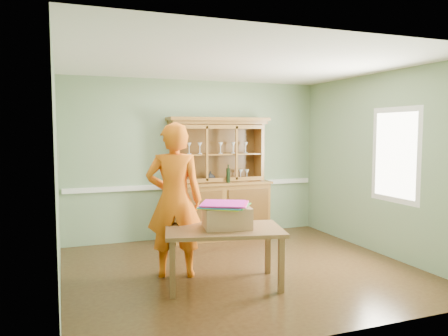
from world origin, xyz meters
name	(u,v)px	position (x,y,z in m)	size (l,w,h in m)	color
floor	(241,270)	(0.00, 0.00, 0.00)	(4.50, 4.50, 0.00)	#483017
ceiling	(242,63)	(0.00, 0.00, 2.70)	(4.50, 4.50, 0.00)	white
wall_back	(197,159)	(0.00, 2.00, 1.35)	(4.50, 4.50, 0.00)	gray
wall_left	(57,175)	(-2.25, 0.00, 1.35)	(4.00, 4.00, 0.00)	gray
wall_right	(381,164)	(2.25, 0.00, 1.35)	(4.00, 4.00, 0.00)	gray
wall_front	(331,187)	(0.00, -2.00, 1.35)	(4.50, 4.50, 0.00)	gray
chair_rail	(197,185)	(0.00, 1.98, 0.90)	(4.41, 0.05, 0.08)	white
framed_map	(58,156)	(-2.23, 0.30, 1.55)	(0.03, 0.60, 0.46)	black
window_panel	(395,155)	(2.23, -0.30, 1.50)	(0.03, 0.96, 1.36)	white
china_hutch	(219,196)	(0.33, 1.77, 0.73)	(1.76, 0.58, 2.07)	#925C27
dining_table	(224,235)	(-0.41, -0.44, 0.61)	(1.53, 1.12, 0.69)	brown
cardboard_box	(227,217)	(-0.37, -0.42, 0.81)	(0.54, 0.43, 0.25)	#AC7C59
kite_stack	(224,205)	(-0.40, -0.43, 0.97)	(0.69, 0.69, 0.05)	#D6E71D
person	(174,200)	(-0.88, 0.08, 0.97)	(0.71, 0.47, 1.95)	orange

